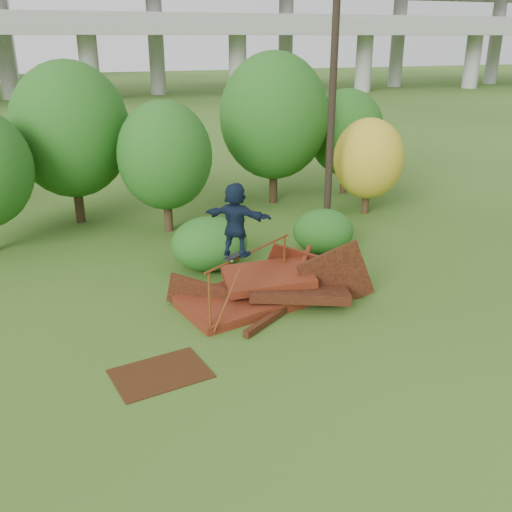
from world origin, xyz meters
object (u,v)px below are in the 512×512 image
object	(u,v)px
utility_pole	(332,100)
flat_plate	(161,374)
skater	(236,219)
scrap_pile	(269,290)

from	to	relation	value
utility_pole	flat_plate	bearing A→B (deg)	-134.48
utility_pole	skater	bearing A→B (deg)	-132.21
scrap_pile	skater	world-z (taller)	skater
flat_plate	utility_pole	size ratio (longest dim) A/B	0.22
scrap_pile	utility_pole	bearing A→B (deg)	51.12
scrap_pile	utility_pole	world-z (taller)	utility_pole
flat_plate	utility_pole	xyz separation A→B (m)	(8.52, 8.67, 4.84)
scrap_pile	flat_plate	xyz separation A→B (m)	(-3.63, -2.61, -0.37)
scrap_pile	skater	distance (m)	2.72
skater	flat_plate	xyz separation A→B (m)	(-2.48, -2.02, -2.77)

